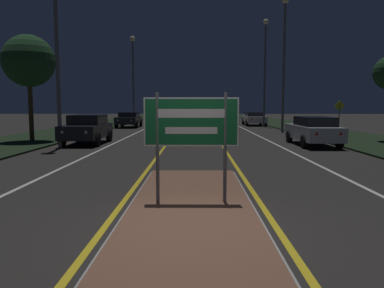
# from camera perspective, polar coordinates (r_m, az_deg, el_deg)

# --- Properties ---
(ground_plane) EXTENTS (160.00, 160.00, 0.00)m
(ground_plane) POSITION_cam_1_polar(r_m,az_deg,el_deg) (6.25, -0.26, -12.74)
(ground_plane) COLOR #282623
(median_island) EXTENTS (2.45, 7.25, 0.10)m
(median_island) POSITION_cam_1_polar(r_m,az_deg,el_deg) (7.51, -0.11, -9.20)
(median_island) COLOR #999993
(median_island) RESTS_ON ground_plane
(verge_left) EXTENTS (5.00, 100.00, 0.08)m
(verge_left) POSITION_cam_1_polar(r_m,az_deg,el_deg) (27.71, -19.69, 1.53)
(verge_left) COLOR black
(verge_left) RESTS_ON ground_plane
(verge_right) EXTENTS (5.00, 100.00, 0.08)m
(verge_right) POSITION_cam_1_polar(r_m,az_deg,el_deg) (27.65, 20.47, 1.50)
(verge_right) COLOR black
(verge_right) RESTS_ON ground_plane
(centre_line_yellow_left) EXTENTS (0.12, 70.00, 0.01)m
(centre_line_yellow_left) POSITION_cam_1_polar(r_m,az_deg,el_deg) (31.02, -2.21, 2.25)
(centre_line_yellow_left) COLOR gold
(centre_line_yellow_left) RESTS_ON ground_plane
(centre_line_yellow_right) EXTENTS (0.12, 70.00, 0.01)m
(centre_line_yellow_right) POSITION_cam_1_polar(r_m,az_deg,el_deg) (31.02, 3.01, 2.24)
(centre_line_yellow_right) COLOR gold
(centre_line_yellow_right) RESTS_ON ground_plane
(lane_line_white_left) EXTENTS (0.12, 70.00, 0.01)m
(lane_line_white_left) POSITION_cam_1_polar(r_m,az_deg,el_deg) (31.28, -7.32, 2.23)
(lane_line_white_left) COLOR silver
(lane_line_white_left) RESTS_ON ground_plane
(lane_line_white_right) EXTENTS (0.12, 70.00, 0.01)m
(lane_line_white_right) POSITION_cam_1_polar(r_m,az_deg,el_deg) (31.26, 8.13, 2.22)
(lane_line_white_right) COLOR silver
(lane_line_white_right) RESTS_ON ground_plane
(edge_line_white_left) EXTENTS (0.10, 70.00, 0.01)m
(edge_line_white_left) POSITION_cam_1_polar(r_m,az_deg,el_deg) (31.83, -12.68, 2.20)
(edge_line_white_left) COLOR silver
(edge_line_white_left) RESTS_ON ground_plane
(edge_line_white_right) EXTENTS (0.10, 70.00, 0.01)m
(edge_line_white_right) POSITION_cam_1_polar(r_m,az_deg,el_deg) (31.79, 13.50, 2.18)
(edge_line_white_right) COLOR silver
(edge_line_white_right) RESTS_ON ground_plane
(highway_sign) EXTENTS (1.84, 0.07, 2.15)m
(highway_sign) POSITION_cam_1_polar(r_m,az_deg,el_deg) (7.26, -0.12, 2.65)
(highway_sign) COLOR #56565B
(highway_sign) RESTS_ON median_island
(streetlight_left_near) EXTENTS (0.60, 0.60, 9.66)m
(streetlight_left_near) POSITION_cam_1_polar(r_m,az_deg,el_deg) (19.05, -20.12, 19.60)
(streetlight_left_near) COLOR #56565B
(streetlight_left_near) RESTS_ON ground_plane
(streetlight_left_far) EXTENTS (0.53, 0.53, 8.92)m
(streetlight_left_far) POSITION_cam_1_polar(r_m,az_deg,el_deg) (39.15, -8.98, 11.42)
(streetlight_left_far) COLOR #56565B
(streetlight_left_far) RESTS_ON ground_plane
(streetlight_right_near) EXTENTS (0.54, 0.54, 9.76)m
(streetlight_right_near) POSITION_cam_1_polar(r_m,az_deg,el_deg) (28.72, 13.90, 14.38)
(streetlight_right_near) COLOR #56565B
(streetlight_right_near) RESTS_ON ground_plane
(streetlight_right_far) EXTENTS (0.49, 0.49, 9.70)m
(streetlight_right_far) POSITION_cam_1_polar(r_m,az_deg,el_deg) (35.39, 11.07, 12.30)
(streetlight_right_far) COLOR #56565B
(streetlight_right_far) RESTS_ON ground_plane
(car_receding_0) EXTENTS (1.85, 4.56, 1.43)m
(car_receding_0) POSITION_cam_1_polar(r_m,az_deg,el_deg) (19.55, 17.99, 2.00)
(car_receding_0) COLOR #B7B7BC
(car_receding_0) RESTS_ON ground_plane
(car_receding_1) EXTENTS (1.89, 4.77, 1.52)m
(car_receding_1) POSITION_cam_1_polar(r_m,az_deg,el_deg) (29.57, 5.00, 3.56)
(car_receding_1) COLOR #4C514C
(car_receding_1) RESTS_ON ground_plane
(car_receding_2) EXTENTS (1.99, 4.60, 1.33)m
(car_receding_2) POSITION_cam_1_polar(r_m,az_deg,el_deg) (37.49, 9.45, 3.90)
(car_receding_2) COLOR silver
(car_receding_2) RESTS_ON ground_plane
(car_approaching_0) EXTENTS (1.92, 4.17, 1.50)m
(car_approaching_0) POSITION_cam_1_polar(r_m,az_deg,el_deg) (20.15, -15.69, 2.27)
(car_approaching_0) COLOR black
(car_approaching_0) RESTS_ON ground_plane
(car_approaching_1) EXTENTS (1.97, 4.23, 1.37)m
(car_approaching_1) POSITION_cam_1_polar(r_m,az_deg,el_deg) (34.33, -9.58, 3.77)
(car_approaching_1) COLOR black
(car_approaching_1) RESTS_ON ground_plane
(warning_sign) EXTENTS (0.60, 0.06, 2.18)m
(warning_sign) POSITION_cam_1_polar(r_m,az_deg,el_deg) (23.15, 21.50, 4.03)
(warning_sign) COLOR #56565B
(warning_sign) RESTS_ON verge_right
(roadside_palm_left) EXTENTS (2.73, 2.73, 5.62)m
(roadside_palm_left) POSITION_cam_1_polar(r_m,az_deg,el_deg) (21.99, -23.63, 11.46)
(roadside_palm_left) COLOR #4C3823
(roadside_palm_left) RESTS_ON verge_left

